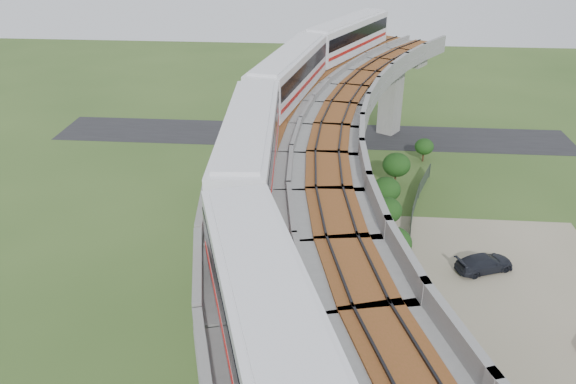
% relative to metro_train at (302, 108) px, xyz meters
% --- Properties ---
extents(ground, '(160.00, 160.00, 0.00)m').
position_rel_metro_train_xyz_m(ground, '(-0.42, -2.94, -12.31)').
color(ground, '#385321').
rests_on(ground, ground).
extents(dirt_lot, '(18.00, 26.00, 0.04)m').
position_rel_metro_train_xyz_m(dirt_lot, '(13.58, -4.94, -12.29)').
color(dirt_lot, gray).
rests_on(dirt_lot, ground).
extents(asphalt_road, '(60.00, 8.00, 0.03)m').
position_rel_metro_train_xyz_m(asphalt_road, '(-0.42, 27.06, -12.29)').
color(asphalt_road, '#232326').
rests_on(asphalt_road, ground).
extents(viaduct, '(19.58, 73.98, 11.40)m').
position_rel_metro_train_xyz_m(viaduct, '(3.42, -2.94, -3.26)').
color(viaduct, '#99968E').
rests_on(viaduct, ground).
extents(metro_train, '(12.00, 61.26, 3.64)m').
position_rel_metro_train_xyz_m(metro_train, '(0.00, 0.00, 0.00)').
color(metro_train, silver).
rests_on(metro_train, ground).
extents(fence, '(3.87, 38.73, 1.50)m').
position_rel_metro_train_xyz_m(fence, '(9.33, -2.94, -11.56)').
color(fence, '#2D382D').
rests_on(fence, ground).
extents(tree_0, '(1.98, 1.98, 2.53)m').
position_rel_metro_train_xyz_m(tree_0, '(11.70, 20.33, -10.63)').
color(tree_0, '#382314').
rests_on(tree_0, ground).
extents(tree_1, '(2.63, 2.63, 3.51)m').
position_rel_metro_train_xyz_m(tree_1, '(8.18, 13.77, -9.92)').
color(tree_1, '#382314').
rests_on(tree_1, ground).
extents(tree_2, '(2.50, 2.50, 3.24)m').
position_rel_metro_train_xyz_m(tree_2, '(6.88, 8.89, -10.14)').
color(tree_2, '#382314').
rests_on(tree_2, ground).
extents(tree_3, '(2.39, 2.39, 3.45)m').
position_rel_metro_train_xyz_m(tree_3, '(6.63, 4.63, -9.88)').
color(tree_3, '#382314').
rests_on(tree_3, ground).
extents(tree_4, '(2.69, 2.69, 3.23)m').
position_rel_metro_train_xyz_m(tree_4, '(6.80, 0.30, -10.22)').
color(tree_4, '#382314').
rests_on(tree_4, ground).
extents(tree_5, '(2.44, 2.44, 3.08)m').
position_rel_metro_train_xyz_m(tree_5, '(6.49, -7.94, -10.27)').
color(tree_5, '#382314').
rests_on(tree_5, ground).
extents(tree_6, '(2.93, 2.93, 3.56)m').
position_rel_metro_train_xyz_m(tree_6, '(7.03, -10.61, -10.00)').
color(tree_6, '#382314').
rests_on(tree_6, ground).
extents(car_dark, '(4.75, 3.33, 1.28)m').
position_rel_metro_train_xyz_m(car_dark, '(13.53, 0.32, -11.63)').
color(car_dark, black).
rests_on(car_dark, dirt_lot).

